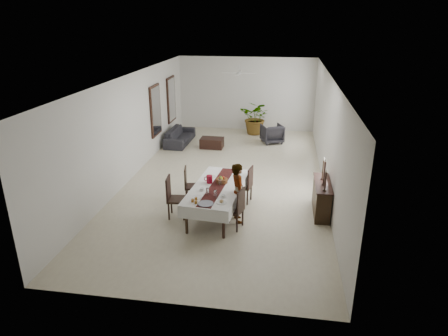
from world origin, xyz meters
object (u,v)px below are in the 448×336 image
at_px(woman, 238,193).
at_px(sofa, 180,136).
at_px(red_pitcher, 209,179).
at_px(sideboard_body, 321,198).
at_px(dining_table_top, 217,187).

distance_m(woman, sofa, 6.92).
relative_size(red_pitcher, sideboard_body, 0.15).
height_order(woman, sideboard_body, woman).
height_order(red_pitcher, sofa, red_pitcher).
relative_size(dining_table_top, red_pitcher, 12.00).
bearing_deg(sideboard_body, dining_table_top, -170.30).
height_order(sideboard_body, sofa, sideboard_body).
bearing_deg(sideboard_body, woman, -159.96).
bearing_deg(red_pitcher, sofa, 112.04).
distance_m(dining_table_top, sideboard_body, 2.72).
bearing_deg(sideboard_body, sofa, 133.92).
distance_m(dining_table_top, sofa, 6.40).
relative_size(woman, sofa, 0.75).
bearing_deg(dining_table_top, sideboard_body, 14.78).
height_order(dining_table_top, woman, woman).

